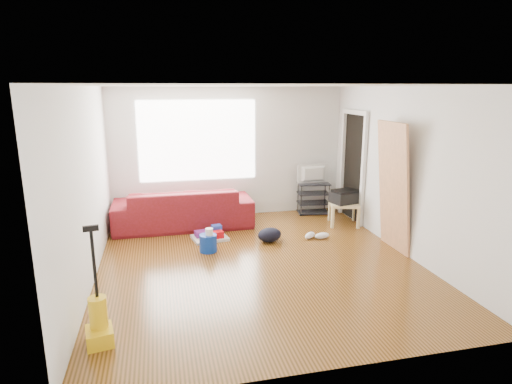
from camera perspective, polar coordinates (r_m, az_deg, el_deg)
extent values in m
cube|color=#3E280A|center=(6.29, 0.39, -9.43)|extent=(4.50, 5.00, 0.01)
cube|color=white|center=(5.78, 0.43, 14.00)|extent=(4.50, 5.00, 0.01)
cube|color=silver|center=(8.32, -3.58, 5.25)|extent=(4.50, 0.01, 2.50)
cube|color=silver|center=(3.61, 9.66, -6.25)|extent=(4.50, 0.01, 2.50)
cube|color=silver|center=(5.83, -21.66, 0.64)|extent=(0.01, 5.00, 2.50)
cube|color=silver|center=(6.78, 19.27, 2.57)|extent=(0.01, 5.00, 2.50)
cube|color=white|center=(8.20, -7.75, 6.78)|extent=(2.20, 0.01, 1.50)
cube|color=silver|center=(7.87, 14.10, 2.53)|extent=(0.06, 0.08, 2.00)
cube|color=silver|center=(8.67, 11.43, 3.67)|extent=(0.06, 0.08, 2.00)
cube|color=silver|center=(8.15, 13.09, 10.33)|extent=(0.06, 0.98, 0.08)
cube|color=black|center=(8.28, 12.91, 3.14)|extent=(0.01, 0.86, 1.98)
imported|color=#5A100F|center=(7.98, -9.56, -4.53)|extent=(2.47, 0.96, 0.72)
cube|color=black|center=(8.74, 7.59, -2.65)|extent=(0.66, 0.42, 0.02)
cube|color=black|center=(8.69, 7.63, -1.41)|extent=(0.66, 0.42, 0.02)
cube|color=black|center=(8.64, 7.67, -0.16)|extent=(0.66, 0.42, 0.02)
cube|color=black|center=(8.60, 7.71, 1.10)|extent=(0.66, 0.42, 0.02)
cylinder|color=black|center=(8.46, 6.05, -1.15)|extent=(0.02, 0.02, 0.62)
cylinder|color=black|center=(8.74, 5.63, -0.65)|extent=(0.02, 0.02, 0.62)
cylinder|color=black|center=(8.60, 9.70, -1.02)|extent=(0.02, 0.02, 0.62)
cylinder|color=black|center=(8.88, 9.18, -0.54)|extent=(0.02, 0.02, 0.62)
imported|color=black|center=(8.56, 7.75, 2.38)|extent=(0.64, 0.08, 0.37)
cube|color=tan|center=(8.04, 11.68, -1.57)|extent=(0.63, 0.63, 0.05)
cube|color=tan|center=(7.85, 10.17, -3.45)|extent=(0.05, 0.05, 0.37)
cube|color=tan|center=(8.28, 9.80, -2.52)|extent=(0.05, 0.05, 0.37)
cube|color=tan|center=(7.92, 13.49, -3.47)|extent=(0.05, 0.05, 0.37)
cube|color=tan|center=(8.35, 12.95, -2.54)|extent=(0.05, 0.05, 0.37)
cube|color=black|center=(8.01, 11.72, -0.72)|extent=(0.54, 0.46, 0.20)
cube|color=black|center=(7.98, 11.76, 0.13)|extent=(0.48, 0.41, 0.04)
cylinder|color=#0C319A|center=(6.75, -6.36, -7.86)|extent=(0.31, 0.31, 0.27)
cylinder|color=silver|center=(6.66, -6.23, -6.40)|extent=(0.12, 0.12, 0.11)
cube|color=silver|center=(7.26, -6.19, -6.09)|extent=(0.64, 0.55, 0.04)
cube|color=#BD070F|center=(7.16, -5.22, -5.68)|extent=(0.22, 0.17, 0.11)
cube|color=#692077|center=(7.28, -7.14, -5.50)|extent=(0.28, 0.22, 0.09)
cube|color=blue|center=(7.34, -5.27, -4.99)|extent=(0.18, 0.16, 0.16)
ellipsoid|color=black|center=(7.13, 1.82, -6.58)|extent=(0.50, 0.46, 0.23)
ellipsoid|color=silver|center=(7.29, 7.19, -5.77)|extent=(0.27, 0.26, 0.11)
ellipsoid|color=silver|center=(7.30, 8.80, -5.78)|extent=(0.27, 0.14, 0.11)
cube|color=gold|center=(4.72, -20.11, -17.62)|extent=(0.30, 0.33, 0.16)
cylinder|color=gold|center=(4.64, -20.29, -14.80)|extent=(0.18, 0.18, 0.32)
cylinder|color=black|center=(4.46, -20.78, -9.01)|extent=(0.03, 0.03, 0.68)
cube|color=black|center=(4.34, -21.19, -4.54)|extent=(0.15, 0.06, 0.05)
cube|color=#A06D4B|center=(7.12, 17.27, -7.23)|extent=(0.25, 0.80, 1.99)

